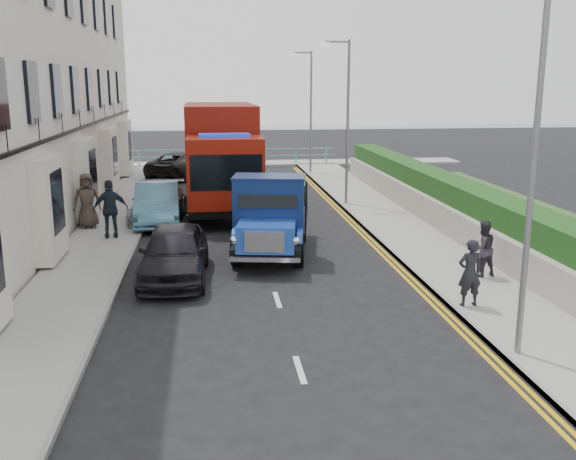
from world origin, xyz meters
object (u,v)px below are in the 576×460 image
object	(u,v)px
pedestrian_east_near	(470,273)
lamp_far	(309,105)
lamp_near	(528,154)
lamp_mid	(345,113)
red_lorry	(221,155)
parked_car_front	(174,252)
bedford_lorry	(270,221)

from	to	relation	value
pedestrian_east_near	lamp_far	bearing A→B (deg)	-93.63
lamp_near	pedestrian_east_near	bearing A→B (deg)	85.31
lamp_near	pedestrian_east_near	xyz separation A→B (m)	(0.22, 2.72, -3.07)
lamp_near	pedestrian_east_near	world-z (taller)	lamp_near
lamp_mid	lamp_far	world-z (taller)	same
red_lorry	pedestrian_east_near	size ratio (longest dim) A/B	5.20
red_lorry	parked_car_front	distance (m)	9.92
lamp_far	red_lorry	size ratio (longest dim) A/B	0.83
lamp_near	lamp_far	size ratio (longest dim) A/B	1.00
bedford_lorry	parked_car_front	size ratio (longest dim) A/B	1.27
bedford_lorry	red_lorry	world-z (taller)	red_lorry
lamp_mid	pedestrian_east_near	size ratio (longest dim) A/B	4.33
lamp_near	lamp_far	world-z (taller)	same
bedford_lorry	lamp_far	bearing A→B (deg)	87.39
lamp_near	bedford_lorry	size ratio (longest dim) A/B	1.26
red_lorry	pedestrian_east_near	world-z (taller)	red_lorry
lamp_near	lamp_mid	world-z (taller)	same
lamp_mid	parked_car_front	xyz separation A→B (m)	(-6.78, -9.91, -3.25)
lamp_mid	red_lorry	bearing A→B (deg)	-177.53
red_lorry	parked_car_front	size ratio (longest dim) A/B	1.91
parked_car_front	pedestrian_east_near	bearing A→B (deg)	-23.87
lamp_far	pedestrian_east_near	world-z (taller)	lamp_far
parked_car_front	pedestrian_east_near	size ratio (longest dim) A/B	2.72
lamp_mid	bedford_lorry	bearing A→B (deg)	-116.18
pedestrian_east_near	lamp_mid	bearing A→B (deg)	-93.22
lamp_mid	bedford_lorry	size ratio (longest dim) A/B	1.26
lamp_far	bedford_lorry	xyz separation A→B (m)	(-3.98, -18.09, -2.83)
red_lorry	pedestrian_east_near	bearing A→B (deg)	-68.27
parked_car_front	lamp_near	bearing A→B (deg)	-40.07
lamp_near	lamp_mid	distance (m)	16.00
bedford_lorry	pedestrian_east_near	bearing A→B (deg)	-41.23
lamp_mid	lamp_far	bearing A→B (deg)	90.00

